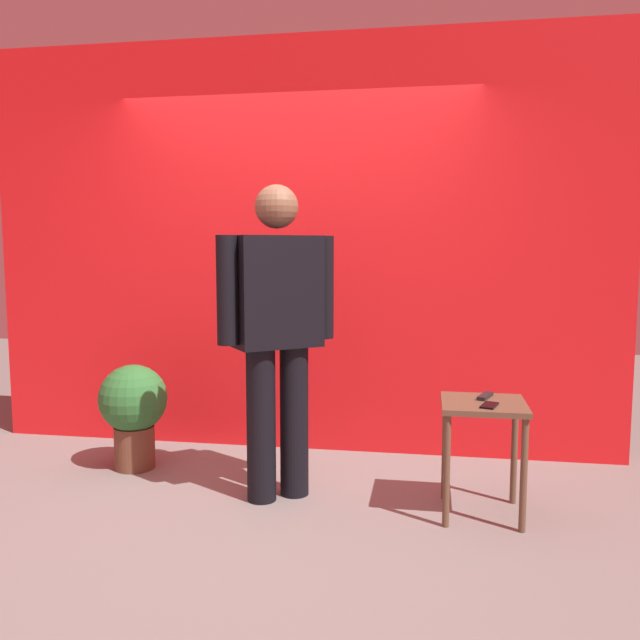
{
  "coord_description": "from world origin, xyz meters",
  "views": [
    {
      "loc": [
        0.93,
        -3.26,
        1.45
      ],
      "look_at": [
        0.29,
        0.55,
        1.01
      ],
      "focal_mm": 36.62,
      "sensor_mm": 36.0,
      "label": 1
    }
  ],
  "objects_px": {
    "cell_phone": "(489,405)",
    "tv_remote": "(485,396)",
    "side_table": "(483,424)",
    "potted_plant": "(133,407)",
    "standing_person": "(277,326)"
  },
  "relations": [
    {
      "from": "cell_phone",
      "to": "tv_remote",
      "type": "distance_m",
      "value": 0.19
    },
    {
      "from": "tv_remote",
      "to": "side_table",
      "type": "bearing_deg",
      "value": -78.42
    },
    {
      "from": "tv_remote",
      "to": "potted_plant",
      "type": "xyz_separation_m",
      "value": [
        -2.2,
        0.29,
        -0.23
      ]
    },
    {
      "from": "side_table",
      "to": "cell_phone",
      "type": "relative_size",
      "value": 4.34
    },
    {
      "from": "side_table",
      "to": "cell_phone",
      "type": "distance_m",
      "value": 0.16
    },
    {
      "from": "standing_person",
      "to": "tv_remote",
      "type": "relative_size",
      "value": 10.54
    },
    {
      "from": "standing_person",
      "to": "potted_plant",
      "type": "xyz_separation_m",
      "value": [
        -1.05,
        0.33,
        -0.6
      ]
    },
    {
      "from": "side_table",
      "to": "tv_remote",
      "type": "relative_size",
      "value": 3.68
    },
    {
      "from": "standing_person",
      "to": "side_table",
      "type": "xyz_separation_m",
      "value": [
        1.14,
        -0.06,
        -0.5
      ]
    },
    {
      "from": "cell_phone",
      "to": "potted_plant",
      "type": "xyz_separation_m",
      "value": [
        -2.21,
        0.48,
        -0.22
      ]
    },
    {
      "from": "standing_person",
      "to": "cell_phone",
      "type": "relative_size",
      "value": 12.44
    },
    {
      "from": "potted_plant",
      "to": "standing_person",
      "type": "bearing_deg",
      "value": -17.47
    },
    {
      "from": "standing_person",
      "to": "cell_phone",
      "type": "height_order",
      "value": "standing_person"
    },
    {
      "from": "side_table",
      "to": "potted_plant",
      "type": "relative_size",
      "value": 0.91
    },
    {
      "from": "tv_remote",
      "to": "potted_plant",
      "type": "bearing_deg",
      "value": -166.88
    }
  ]
}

